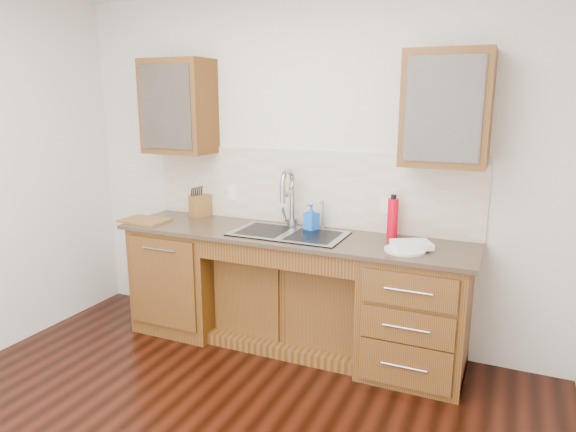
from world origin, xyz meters
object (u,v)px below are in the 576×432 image
at_px(plate, 405,250).
at_px(knife_block, 200,206).
at_px(cutting_board, 145,220).
at_px(soap_bottle, 311,217).
at_px(water_bottle, 393,218).

bearing_deg(plate, knife_block, 169.97).
bearing_deg(cutting_board, knife_block, 47.75).
height_order(soap_bottle, knife_block, soap_bottle).
bearing_deg(knife_block, plate, 14.42).
height_order(knife_block, cutting_board, knife_block).
height_order(soap_bottle, water_bottle, water_bottle).
bearing_deg(knife_block, soap_bottle, 20.86).
bearing_deg(soap_bottle, cutting_board, -147.12).
relative_size(plate, knife_block, 1.50).
xyz_separation_m(water_bottle, cutting_board, (-1.96, -0.32, -0.14)).
xyz_separation_m(plate, knife_block, (-1.80, 0.32, 0.08)).
relative_size(soap_bottle, water_bottle, 0.71).
bearing_deg(cutting_board, water_bottle, 9.12).
xyz_separation_m(soap_bottle, water_bottle, (0.61, 0.04, 0.04)).
distance_m(soap_bottle, knife_block, 1.04).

